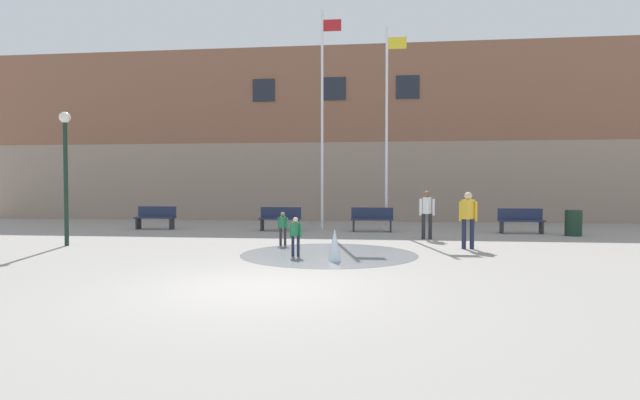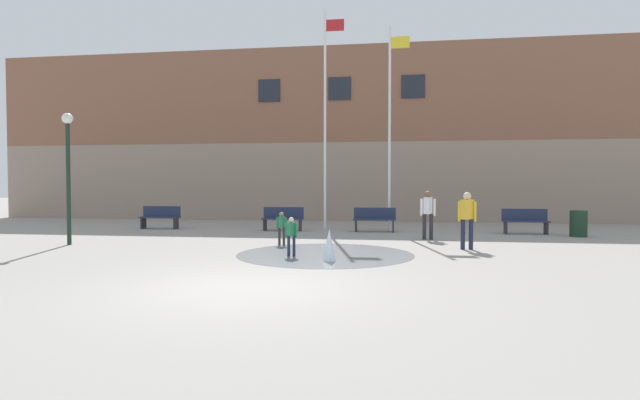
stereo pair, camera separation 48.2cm
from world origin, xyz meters
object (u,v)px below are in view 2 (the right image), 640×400
at_px(flagpole_right, 390,123).
at_px(lamp_post_left_lane, 68,159).
at_px(child_running, 282,226).
at_px(park_bench_far_left, 160,217).
at_px(park_bench_left_of_flagpoles, 283,218).
at_px(adult_near_bench, 467,216).
at_px(child_with_pink_shirt, 291,233).
at_px(adult_in_red, 428,211).
at_px(trash_can, 578,224).
at_px(park_bench_under_left_flagpole, 375,219).
at_px(park_bench_under_right_flagpole, 525,221).
at_px(flagpole_left, 326,114).

relative_size(flagpole_right, lamp_post_left_lane, 2.01).
bearing_deg(child_running, park_bench_far_left, 60.91).
height_order(park_bench_left_of_flagpoles, lamp_post_left_lane, lamp_post_left_lane).
bearing_deg(adult_near_bench, child_with_pink_shirt, 162.31).
height_order(child_running, flagpole_right, flagpole_right).
relative_size(park_bench_far_left, flagpole_right, 0.20).
relative_size(adult_in_red, adult_near_bench, 1.00).
bearing_deg(park_bench_far_left, lamp_post_left_lane, -92.56).
height_order(adult_near_bench, child_running, adult_near_bench).
height_order(park_bench_far_left, adult_near_bench, adult_near_bench).
distance_m(child_with_pink_shirt, trash_can, 10.69).
height_order(adult_in_red, trash_can, adult_in_red).
distance_m(park_bench_left_of_flagpoles, park_bench_under_left_flagpole, 3.55).
distance_m(park_bench_far_left, park_bench_under_left_flagpole, 8.64).
distance_m(park_bench_under_right_flagpole, adult_near_bench, 5.49).
xyz_separation_m(park_bench_left_of_flagpoles, flagpole_right, (4.12, 0.64, 3.71)).
distance_m(park_bench_under_left_flagpole, flagpole_right, 3.79).
relative_size(adult_near_bench, child_running, 1.61).
bearing_deg(adult_in_red, lamp_post_left_lane, 125.41).
relative_size(park_bench_left_of_flagpoles, trash_can, 1.78).
bearing_deg(park_bench_under_left_flagpole, child_running, -119.35).
bearing_deg(lamp_post_left_lane, child_with_pink_shirt, -11.07).
height_order(park_bench_under_left_flagpole, child_running, child_running).
distance_m(adult_in_red, child_running, 4.90).
height_order(park_bench_under_left_flagpole, park_bench_under_right_flagpole, same).
xyz_separation_m(adult_near_bench, flagpole_right, (-2.14, 5.38, 3.25)).
distance_m(park_bench_under_right_flagpole, child_with_pink_shirt, 9.91).
height_order(child_with_pink_shirt, lamp_post_left_lane, lamp_post_left_lane).
relative_size(park_bench_far_left, park_bench_under_right_flagpole, 1.00).
bearing_deg(flagpole_left, park_bench_far_left, -175.15).
bearing_deg(child_running, adult_in_red, -56.11).
relative_size(child_with_pink_shirt, flagpole_left, 0.11).
bearing_deg(adult_near_bench, child_running, 136.39).
distance_m(lamp_post_left_lane, trash_can, 16.69).
xyz_separation_m(park_bench_far_left, adult_in_red, (10.46, -2.44, 0.45)).
bearing_deg(adult_near_bench, park_bench_far_left, 115.91).
relative_size(park_bench_far_left, park_bench_under_left_flagpole, 1.00).
relative_size(park_bench_under_left_flagpole, park_bench_under_right_flagpole, 1.00).
xyz_separation_m(adult_in_red, child_with_pink_shirt, (-3.65, -4.34, -0.35)).
bearing_deg(trash_can, child_with_pink_shirt, -145.87).
height_order(park_bench_under_left_flagpole, flagpole_left, flagpole_left).
distance_m(park_bench_under_right_flagpole, adult_in_red, 4.37).
distance_m(park_bench_left_of_flagpoles, child_running, 4.61).
bearing_deg(park_bench_under_right_flagpole, adult_near_bench, -119.91).
xyz_separation_m(park_bench_under_right_flagpole, adult_near_bench, (-2.73, -4.75, 0.45)).
xyz_separation_m(park_bench_under_right_flagpole, flagpole_left, (-7.40, 0.63, 4.10)).
bearing_deg(lamp_post_left_lane, adult_near_bench, 2.94).
distance_m(park_bench_under_left_flagpole, park_bench_under_right_flagpole, 5.45).
bearing_deg(adult_in_red, child_running, 135.87).
bearing_deg(flagpole_left, adult_in_red, -38.63).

